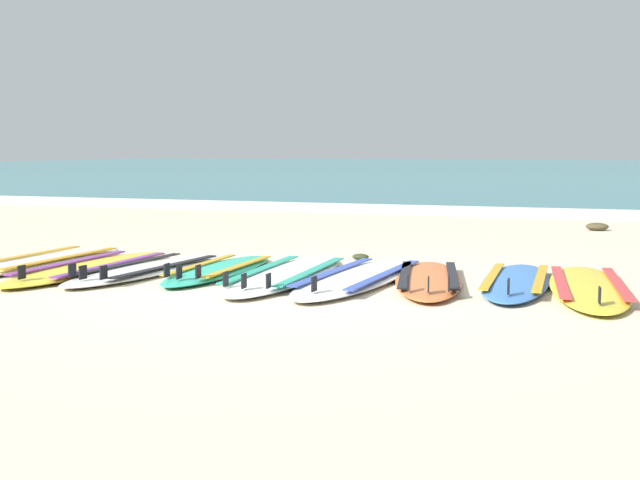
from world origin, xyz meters
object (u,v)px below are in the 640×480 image
object	(u,v)px
surfboard_3	(219,270)
surfboard_7	(516,282)
surfboard_0	(42,261)
surfboard_4	(286,274)
surfboard_2	(147,269)
surfboard_5	(359,277)
surfboard_6	(428,279)
surfboard_8	(589,287)
surfboard_1	(91,268)

from	to	relation	value
surfboard_3	surfboard_7	bearing A→B (deg)	4.10
surfboard_0	surfboard_4	size ratio (longest dim) A/B	0.97
surfboard_2	surfboard_5	distance (m)	1.92
surfboard_6	surfboard_5	bearing A→B (deg)	-170.56
surfboard_5	surfboard_7	world-z (taller)	same
surfboard_3	surfboard_6	size ratio (longest dim) A/B	0.92
surfboard_2	surfboard_5	world-z (taller)	same
surfboard_7	surfboard_5	bearing A→B (deg)	-170.81
surfboard_2	surfboard_6	distance (m)	2.50
surfboard_3	surfboard_8	size ratio (longest dim) A/B	0.85
surfboard_2	surfboard_1	bearing A→B (deg)	-172.28
surfboard_1	surfboard_4	bearing A→B (deg)	6.13
surfboard_0	surfboard_3	bearing A→B (deg)	1.17
surfboard_1	surfboard_0	bearing A→B (deg)	162.34
surfboard_4	surfboard_3	bearing A→B (deg)	174.37
surfboard_1	surfboard_8	size ratio (longest dim) A/B	1.03
surfboard_0	surfboard_2	world-z (taller)	same
surfboard_2	surfboard_3	world-z (taller)	same
surfboard_0	surfboard_8	distance (m)	4.98
surfboard_0	surfboard_7	distance (m)	4.42
surfboard_5	surfboard_6	world-z (taller)	same
surfboard_5	surfboard_7	size ratio (longest dim) A/B	1.19
surfboard_2	surfboard_5	bearing A→B (deg)	4.99
surfboard_2	surfboard_4	size ratio (longest dim) A/B	0.90
surfboard_4	surfboard_7	xyz separation A→B (m)	(1.90, 0.25, -0.00)
surfboard_3	surfboard_8	distance (m)	3.12
surfboard_4	surfboard_8	distance (m)	2.46
surfboard_2	surfboard_6	xyz separation A→B (m)	(2.48, 0.26, 0.00)
surfboard_2	surfboard_8	distance (m)	3.75
surfboard_1	surfboard_7	bearing A→B (deg)	6.82
surfboard_2	surfboard_5	xyz separation A→B (m)	(1.92, 0.17, -0.00)
surfboard_3	surfboard_7	xyz separation A→B (m)	(2.56, 0.18, -0.00)
surfboard_2	surfboard_4	bearing A→B (deg)	5.46
surfboard_0	surfboard_4	bearing A→B (deg)	-0.63
surfboard_5	surfboard_3	bearing A→B (deg)	179.09
surfboard_3	surfboard_7	distance (m)	2.57
surfboard_1	surfboard_3	world-z (taller)	same
surfboard_8	surfboard_1	bearing A→B (deg)	-175.28
surfboard_2	surfboard_6	world-z (taller)	same
surfboard_0	surfboard_7	bearing A→B (deg)	2.87
surfboard_6	surfboard_0	bearing A→B (deg)	-178.28
surfboard_0	surfboard_7	world-z (taller)	same
surfboard_2	surfboard_8	xyz separation A→B (m)	(3.74, 0.28, -0.00)
surfboard_3	surfboard_5	size ratio (longest dim) A/B	0.81
surfboard_4	surfboard_6	distance (m)	1.21
surfboard_3	surfboard_8	bearing A→B (deg)	1.70
surfboard_1	surfboard_6	xyz separation A→B (m)	(3.02, 0.33, 0.00)
surfboard_6	surfboard_7	bearing A→B (deg)	8.98
surfboard_3	surfboard_6	bearing A→B (deg)	2.27
surfboard_6	surfboard_2	bearing A→B (deg)	-173.98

